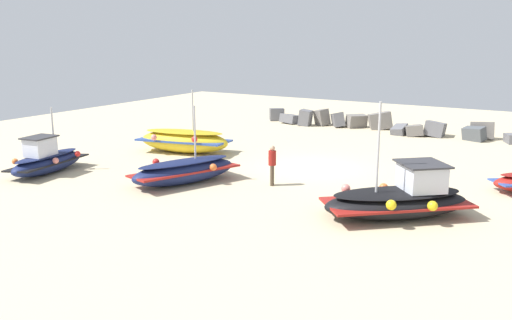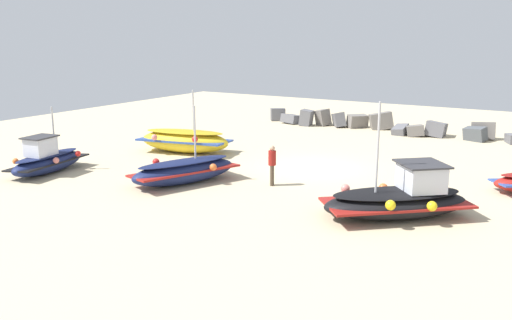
# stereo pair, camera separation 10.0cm
# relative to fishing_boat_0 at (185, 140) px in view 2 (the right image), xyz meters

# --- Properties ---
(ground_plane) EXTENTS (50.76, 50.76, 0.00)m
(ground_plane) POSITION_rel_fishing_boat_0_xyz_m (7.34, 0.43, -0.65)
(ground_plane) COLOR beige
(fishing_boat_0) EXTENTS (5.25, 3.12, 3.38)m
(fishing_boat_0) POSITION_rel_fishing_boat_0_xyz_m (0.00, 0.00, 0.00)
(fishing_boat_0) COLOR gold
(fishing_boat_0) RESTS_ON ground_plane
(fishing_boat_2) EXTENTS (2.04, 4.17, 2.99)m
(fishing_boat_2) POSITION_rel_fishing_boat_0_xyz_m (-2.53, -6.71, -0.06)
(fishing_boat_2) COLOR navy
(fishing_boat_2) RESTS_ON ground_plane
(fishing_boat_3) EXTENTS (5.14, 4.88, 4.00)m
(fishing_boat_3) POSITION_rel_fishing_boat_0_xyz_m (12.87, -4.47, -0.03)
(fishing_boat_3) COLOR black
(fishing_boat_3) RESTS_ON ground_plane
(fishing_boat_4) EXTENTS (3.34, 5.03, 3.29)m
(fishing_boat_4) POSITION_rel_fishing_boat_0_xyz_m (3.87, -4.87, -0.11)
(fishing_boat_4) COLOR navy
(fishing_boat_4) RESTS_ON ground_plane
(person_walking) EXTENTS (0.32, 0.32, 1.69)m
(person_walking) POSITION_rel_fishing_boat_0_xyz_m (7.18, -3.26, 0.32)
(person_walking) COLOR brown
(person_walking) RESTS_ON ground_plane
(breakwater_rocks) EXTENTS (18.97, 2.64, 1.37)m
(breakwater_rocks) POSITION_rel_fishing_boat_0_xyz_m (7.21, 11.79, -0.23)
(breakwater_rocks) COLOR slate
(breakwater_rocks) RESTS_ON ground_plane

